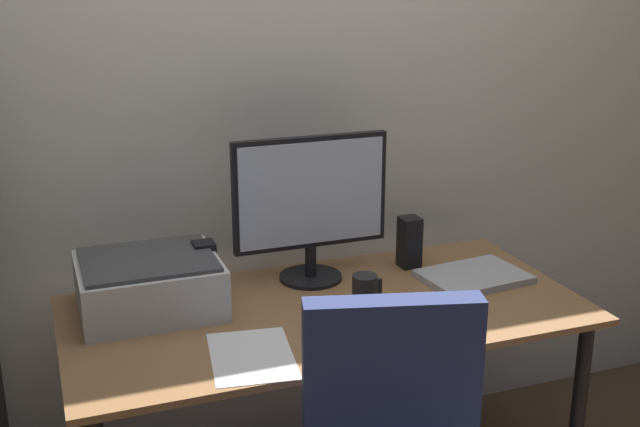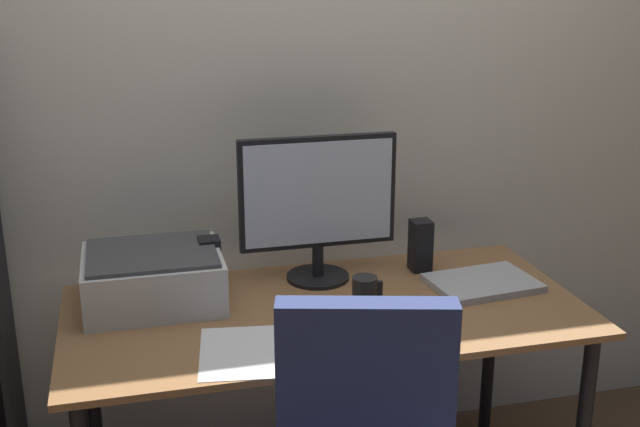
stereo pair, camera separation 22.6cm
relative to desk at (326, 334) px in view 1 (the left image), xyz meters
The scene contains 11 objects.
back_wall 0.84m from the desk, 90.00° to the left, with size 6.40×0.10×2.60m, color silver.
desk is the anchor object (origin of this frame).
monitor 0.41m from the desk, 81.71° to the left, with size 0.50×0.20×0.46m.
keyboard 0.24m from the desk, 82.70° to the right, with size 0.29×0.11×0.02m, color black.
mouse 0.32m from the desk, 41.40° to the right, with size 0.06×0.10×0.03m, color black.
coffee_mug 0.18m from the desk, 16.44° to the right, with size 0.09×0.07×0.10m.
laptop 0.53m from the desk, ahead, with size 0.32×0.23×0.02m, color #B7BABC.
speaker_left 0.41m from the desk, 145.31° to the left, with size 0.06×0.07×0.17m, color black.
speaker_right 0.46m from the desk, 29.79° to the left, with size 0.06×0.07×0.17m, color black.
printer 0.54m from the desk, 161.20° to the left, with size 0.40×0.34×0.16m.
paper_sheet 0.37m from the desk, 143.23° to the right, with size 0.21×0.30×0.00m, color white.
Camera 1 is at (-0.76, -2.01, 1.72)m, focal length 44.95 mm.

